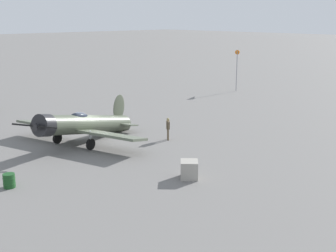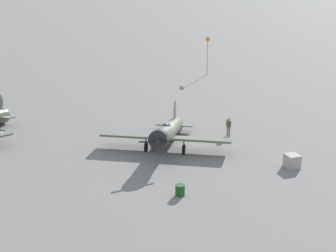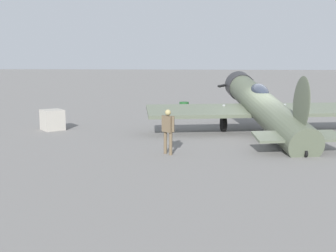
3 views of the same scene
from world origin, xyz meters
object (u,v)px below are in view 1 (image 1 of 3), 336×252
object	(u,v)px
airplane_foreground	(84,125)
windsock_mast	(238,53)
equipment_crate	(189,170)
ground_crew_mechanic	(168,127)
fuel_drum	(9,181)

from	to	relation	value
airplane_foreground	windsock_mast	world-z (taller)	windsock_mast
airplane_foreground	equipment_crate	xyz separation A→B (m)	(-10.73, -0.14, -0.85)
ground_crew_mechanic	fuel_drum	world-z (taller)	ground_crew_mechanic
windsock_mast	fuel_drum	bearing A→B (deg)	108.19
fuel_drum	ground_crew_mechanic	bearing A→B (deg)	-85.91
airplane_foreground	equipment_crate	distance (m)	10.76
ground_crew_mechanic	windsock_mast	bearing A→B (deg)	64.76
equipment_crate	windsock_mast	xyz separation A→B (m)	(17.84, -27.89, 4.16)
equipment_crate	windsock_mast	distance (m)	33.37
equipment_crate	ground_crew_mechanic	bearing A→B (deg)	-35.59
fuel_drum	windsock_mast	distance (m)	38.32
airplane_foreground	fuel_drum	xyz separation A→B (m)	(-4.77, 8.14, -0.98)
airplane_foreground	windsock_mast	size ratio (longest dim) A/B	2.17
equipment_crate	airplane_foreground	bearing A→B (deg)	0.73
airplane_foreground	ground_crew_mechanic	xyz separation A→B (m)	(-3.83, -5.08, -0.33)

